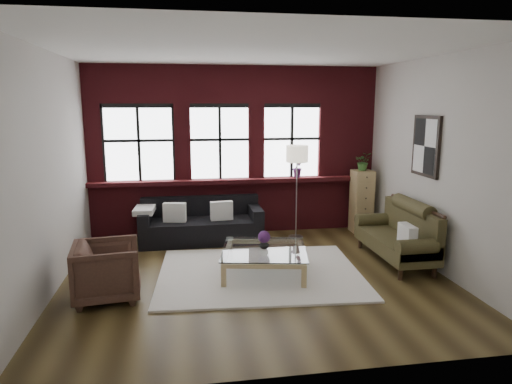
{
  "coord_description": "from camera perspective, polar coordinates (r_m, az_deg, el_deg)",
  "views": [
    {
      "loc": [
        -1.01,
        -6.24,
        2.49
      ],
      "look_at": [
        0.1,
        0.6,
        1.15
      ],
      "focal_mm": 32.0,
      "sensor_mm": 36.0,
      "label": 1
    }
  ],
  "objects": [
    {
      "name": "window_right",
      "position": [
        8.98,
        4.45,
        6.18
      ],
      "size": [
        1.38,
        0.1,
        1.5
      ],
      "primitive_type": null,
      "color": "black",
      "rests_on": "brick_backwall"
    },
    {
      "name": "wall_back",
      "position": [
        8.85,
        -2.61,
        5.16
      ],
      "size": [
        5.5,
        0.0,
        5.5
      ],
      "primitive_type": "plane",
      "rotation": [
        1.57,
        0.0,
        0.0
      ],
      "color": "#BBB6AE",
      "rests_on": "ground"
    },
    {
      "name": "potted_plant_top",
      "position": [
        9.05,
        13.28,
        3.74
      ],
      "size": [
        0.38,
        0.35,
        0.35
      ],
      "primitive_type": "imported",
      "rotation": [
        0.0,
        0.0,
        -0.28
      ],
      "color": "#2D5923",
      "rests_on": "drawer_chest"
    },
    {
      "name": "dark_sofa",
      "position": [
        8.41,
        -6.86,
        -3.53
      ],
      "size": [
        2.2,
        0.89,
        0.8
      ],
      "primitive_type": null,
      "color": "black",
      "rests_on": "floor"
    },
    {
      "name": "flowers",
      "position": [
        6.71,
        1.03,
        -5.62
      ],
      "size": [
        0.18,
        0.18,
        0.18
      ],
      "primitive_type": "sphere",
      "color": "#532263",
      "rests_on": "vase"
    },
    {
      "name": "pillow_a",
      "position": [
        8.27,
        -10.13,
        -2.52
      ],
      "size": [
        0.42,
        0.21,
        0.34
      ],
      "primitive_type": "cube",
      "rotation": [
        0.0,
        0.0,
        -0.19
      ],
      "color": "silver",
      "rests_on": "dark_sofa"
    },
    {
      "name": "ceiling",
      "position": [
        6.36,
        -0.03,
        17.34
      ],
      "size": [
        5.5,
        5.5,
        0.0
      ],
      "primitive_type": "plane",
      "rotation": [
        3.14,
        0.0,
        0.0
      ],
      "color": "white",
      "rests_on": "ground"
    },
    {
      "name": "vase",
      "position": [
        6.74,
        1.02,
        -6.51
      ],
      "size": [
        0.18,
        0.18,
        0.15
      ],
      "primitive_type": "imported",
      "rotation": [
        0.0,
        0.0,
        0.34
      ],
      "color": "#B2B2B2",
      "rests_on": "coffee_table"
    },
    {
      "name": "armchair",
      "position": [
        6.26,
        -18.13,
        -9.36
      ],
      "size": [
        0.92,
        0.9,
        0.75
      ],
      "primitive_type": "imported",
      "rotation": [
        0.0,
        0.0,
        1.69
      ],
      "color": "#432B21",
      "rests_on": "floor"
    },
    {
      "name": "wall_left",
      "position": [
        6.54,
        -24.56,
        2.12
      ],
      "size": [
        0.0,
        5.0,
        5.0
      ],
      "primitive_type": "plane",
      "rotation": [
        1.57,
        0.0,
        1.57
      ],
      "color": "#BBB6AE",
      "rests_on": "ground"
    },
    {
      "name": "shag_rug",
      "position": [
        6.89,
        0.45,
        -10.12
      ],
      "size": [
        3.1,
        2.51,
        0.03
      ],
      "primitive_type": "cube",
      "rotation": [
        0.0,
        0.0,
        -0.07
      ],
      "color": "silver",
      "rests_on": "floor"
    },
    {
      "name": "vintage_settee",
      "position": [
        7.61,
        17.01,
        -4.93
      ],
      "size": [
        0.79,
        1.77,
        0.94
      ],
      "primitive_type": null,
      "color": "#3B361B",
      "rests_on": "floor"
    },
    {
      "name": "drawer_chest",
      "position": [
        9.17,
        13.06,
        -1.15
      ],
      "size": [
        0.38,
        0.38,
        1.23
      ],
      "primitive_type": "cube",
      "color": "tan",
      "rests_on": "floor"
    },
    {
      "name": "pillow_settee",
      "position": [
        7.09,
        18.38,
        -5.26
      ],
      "size": [
        0.15,
        0.38,
        0.34
      ],
      "primitive_type": "cube",
      "rotation": [
        0.0,
        0.0,
        -0.03
      ],
      "color": "silver",
      "rests_on": "vintage_settee"
    },
    {
      "name": "coffee_table",
      "position": [
        6.83,
        1.01,
        -8.71
      ],
      "size": [
        1.42,
        1.42,
        0.41
      ],
      "primitive_type": null,
      "rotation": [
        0.0,
        0.0,
        -0.19
      ],
      "color": "tan",
      "rests_on": "shag_rug"
    },
    {
      "name": "floor",
      "position": [
        6.8,
        -0.03,
        -10.55
      ],
      "size": [
        5.5,
        5.5,
        0.0
      ],
      "primitive_type": "plane",
      "color": "#392B15",
      "rests_on": "ground"
    },
    {
      "name": "sill_ledge",
      "position": [
        8.77,
        -2.47,
        1.42
      ],
      "size": [
        5.5,
        0.3,
        0.08
      ],
      "primitive_type": "cube",
      "color": "maroon",
      "rests_on": "brick_backwall"
    },
    {
      "name": "sill_plant",
      "position": [
        8.93,
        5.31,
        3.1
      ],
      "size": [
        0.26,
        0.23,
        0.4
      ],
      "primitive_type": "imported",
      "rotation": [
        0.0,
        0.0,
        0.28
      ],
      "color": "#532263",
      "rests_on": "sill_ledge"
    },
    {
      "name": "wall_front",
      "position": [
        3.98,
        5.71,
        -2.07
      ],
      "size": [
        5.5,
        0.0,
        5.5
      ],
      "primitive_type": "plane",
      "rotation": [
        -1.57,
        0.0,
        0.0
      ],
      "color": "#BBB6AE",
      "rests_on": "ground"
    },
    {
      "name": "window_left",
      "position": [
        8.76,
        -14.42,
        5.76
      ],
      "size": [
        1.38,
        0.1,
        1.5
      ],
      "primitive_type": null,
      "color": "black",
      "rests_on": "brick_backwall"
    },
    {
      "name": "brick_backwall",
      "position": [
        8.79,
        -2.57,
        5.12
      ],
      "size": [
        5.5,
        0.12,
        3.2
      ],
      "primitive_type": null,
      "color": "maroon",
      "rests_on": "floor"
    },
    {
      "name": "window_mid",
      "position": [
        8.75,
        -4.55,
        6.06
      ],
      "size": [
        1.38,
        0.1,
        1.5
      ],
      "primitive_type": null,
      "color": "black",
      "rests_on": "brick_backwall"
    },
    {
      "name": "floor_lamp",
      "position": [
        8.48,
        5.09,
        0.42
      ],
      "size": [
        0.4,
        0.4,
        1.9
      ],
      "primitive_type": null,
      "color": "#A5A5A8",
      "rests_on": "floor"
    },
    {
      "name": "wall_poster",
      "position": [
        7.56,
        20.5,
        5.39
      ],
      "size": [
        0.05,
        0.74,
        0.94
      ],
      "primitive_type": null,
      "color": "black",
      "rests_on": "wall_right"
    },
    {
      "name": "wall_right",
      "position": [
        7.34,
        21.72,
        3.2
      ],
      "size": [
        0.0,
        5.0,
        5.0
      ],
      "primitive_type": "plane",
      "rotation": [
        1.57,
        0.0,
        -1.57
      ],
      "color": "#BBB6AE",
      "rests_on": "ground"
    },
    {
      "name": "pillow_b",
      "position": [
        8.29,
        -4.33,
        -2.34
      ],
      "size": [
        0.41,
        0.18,
        0.34
      ],
      "primitive_type": "cube",
      "rotation": [
        0.0,
        0.0,
        0.1
      ],
      "color": "silver",
      "rests_on": "dark_sofa"
    }
  ]
}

